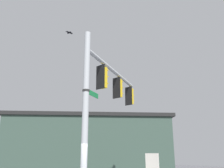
% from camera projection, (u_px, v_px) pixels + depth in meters
% --- Properties ---
extents(signal_pole, '(0.27, 0.27, 7.37)m').
position_uv_depth(signal_pole, '(85.00, 114.00, 10.01)').
color(signal_pole, '#ADB2B7').
rests_on(signal_pole, ground).
extents(mast_arm, '(2.18, 6.27, 0.20)m').
position_uv_depth(mast_arm, '(114.00, 72.00, 13.71)').
color(mast_arm, '#ADB2B7').
extents(traffic_light_nearest_pole, '(0.54, 0.49, 1.31)m').
position_uv_depth(traffic_light_nearest_pole, '(103.00, 78.00, 12.12)').
color(traffic_light_nearest_pole, black).
extents(traffic_light_mid_inner, '(0.54, 0.49, 1.31)m').
position_uv_depth(traffic_light_mid_inner, '(119.00, 88.00, 14.11)').
color(traffic_light_mid_inner, black).
extents(traffic_light_mid_outer, '(0.54, 0.49, 1.31)m').
position_uv_depth(traffic_light_mid_outer, '(130.00, 96.00, 16.09)').
color(traffic_light_mid_outer, black).
extents(street_name_sign, '(0.53, 1.29, 0.22)m').
position_uv_depth(street_name_sign, '(90.00, 92.00, 10.58)').
color(street_name_sign, '#147238').
extents(bird_flying, '(0.30, 0.45, 0.11)m').
position_uv_depth(bird_flying, '(69.00, 33.00, 12.53)').
color(bird_flying, black).
extents(storefront_building, '(14.90, 14.74, 5.41)m').
position_uv_depth(storefront_building, '(88.00, 147.00, 22.31)').
color(storefront_building, '#33473D').
rests_on(storefront_building, ground).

